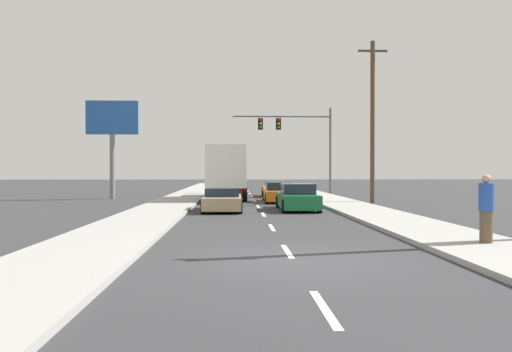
{
  "coord_description": "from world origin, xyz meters",
  "views": [
    {
      "loc": [
        -1.33,
        -10.87,
        2.04
      ],
      "look_at": [
        -0.23,
        13.59,
        1.74
      ],
      "focal_mm": 33.78,
      "sensor_mm": 36.0,
      "label": 1
    }
  ],
  "objects_px": {
    "utility_pole_mid": "(372,120)",
    "roadside_billboard": "(112,130)",
    "car_tan": "(223,200)",
    "box_truck": "(227,170)",
    "car_green": "(297,198)",
    "car_yellow": "(275,189)",
    "car_orange": "(278,193)",
    "pedestrian_near_corner": "(486,209)",
    "traffic_signal_mast": "(291,131)"
  },
  "relations": [
    {
      "from": "utility_pole_mid",
      "to": "box_truck",
      "type": "bearing_deg",
      "value": 157.46
    },
    {
      "from": "box_truck",
      "to": "utility_pole_mid",
      "type": "height_order",
      "value": "utility_pole_mid"
    },
    {
      "from": "car_green",
      "to": "pedestrian_near_corner",
      "type": "height_order",
      "value": "pedestrian_near_corner"
    },
    {
      "from": "box_truck",
      "to": "car_yellow",
      "type": "distance_m",
      "value": 5.62
    },
    {
      "from": "roadside_billboard",
      "to": "car_yellow",
      "type": "bearing_deg",
      "value": 11.58
    },
    {
      "from": "car_tan",
      "to": "roadside_billboard",
      "type": "height_order",
      "value": "roadside_billboard"
    },
    {
      "from": "box_truck",
      "to": "pedestrian_near_corner",
      "type": "distance_m",
      "value": 21.86
    },
    {
      "from": "traffic_signal_mast",
      "to": "pedestrian_near_corner",
      "type": "xyz_separation_m",
      "value": [
        1.74,
        -28.75,
        -4.35
      ]
    },
    {
      "from": "car_orange",
      "to": "car_tan",
      "type": "bearing_deg",
      "value": -116.39
    },
    {
      "from": "car_green",
      "to": "traffic_signal_mast",
      "type": "relative_size",
      "value": 0.55
    },
    {
      "from": "box_truck",
      "to": "roadside_billboard",
      "type": "height_order",
      "value": "roadside_billboard"
    },
    {
      "from": "roadside_billboard",
      "to": "car_orange",
      "type": "bearing_deg",
      "value": -17.51
    },
    {
      "from": "car_yellow",
      "to": "car_orange",
      "type": "xyz_separation_m",
      "value": [
        -0.35,
        -6.03,
        0.01
      ]
    },
    {
      "from": "car_green",
      "to": "roadside_billboard",
      "type": "xyz_separation_m",
      "value": [
        -11.88,
        9.96,
        4.27
      ]
    },
    {
      "from": "box_truck",
      "to": "traffic_signal_mast",
      "type": "height_order",
      "value": "traffic_signal_mast"
    },
    {
      "from": "car_yellow",
      "to": "roadside_billboard",
      "type": "distance_m",
      "value": 12.79
    },
    {
      "from": "car_orange",
      "to": "pedestrian_near_corner",
      "type": "relative_size",
      "value": 2.64
    },
    {
      "from": "car_yellow",
      "to": "utility_pole_mid",
      "type": "bearing_deg",
      "value": -55.39
    },
    {
      "from": "car_tan",
      "to": "car_yellow",
      "type": "height_order",
      "value": "car_yellow"
    },
    {
      "from": "box_truck",
      "to": "utility_pole_mid",
      "type": "bearing_deg",
      "value": -22.54
    },
    {
      "from": "car_tan",
      "to": "utility_pole_mid",
      "type": "bearing_deg",
      "value": 29.49
    },
    {
      "from": "roadside_billboard",
      "to": "pedestrian_near_corner",
      "type": "bearing_deg",
      "value": -55.55
    },
    {
      "from": "car_tan",
      "to": "car_orange",
      "type": "relative_size",
      "value": 0.92
    },
    {
      "from": "car_orange",
      "to": "roadside_billboard",
      "type": "height_order",
      "value": "roadside_billboard"
    },
    {
      "from": "car_tan",
      "to": "car_yellow",
      "type": "xyz_separation_m",
      "value": [
        3.73,
        12.85,
        0.05
      ]
    },
    {
      "from": "box_truck",
      "to": "car_tan",
      "type": "xyz_separation_m",
      "value": [
        -0.06,
        -8.86,
        -1.53
      ]
    },
    {
      "from": "car_orange",
      "to": "car_green",
      "type": "distance_m",
      "value": 6.36
    },
    {
      "from": "box_truck",
      "to": "pedestrian_near_corner",
      "type": "height_order",
      "value": "box_truck"
    },
    {
      "from": "car_green",
      "to": "utility_pole_mid",
      "type": "height_order",
      "value": "utility_pole_mid"
    },
    {
      "from": "car_green",
      "to": "roadside_billboard",
      "type": "bearing_deg",
      "value": 140.03
    },
    {
      "from": "car_tan",
      "to": "roadside_billboard",
      "type": "xyz_separation_m",
      "value": [
        -8.07,
        10.43,
        4.35
      ]
    },
    {
      "from": "box_truck",
      "to": "car_green",
      "type": "distance_m",
      "value": 9.29
    },
    {
      "from": "car_tan",
      "to": "car_orange",
      "type": "bearing_deg",
      "value": 63.61
    },
    {
      "from": "car_yellow",
      "to": "car_orange",
      "type": "relative_size",
      "value": 0.95
    },
    {
      "from": "car_orange",
      "to": "roadside_billboard",
      "type": "bearing_deg",
      "value": 162.49
    },
    {
      "from": "car_orange",
      "to": "car_yellow",
      "type": "bearing_deg",
      "value": 86.71
    },
    {
      "from": "utility_pole_mid",
      "to": "car_green",
      "type": "bearing_deg",
      "value": -138.46
    },
    {
      "from": "car_tan",
      "to": "car_yellow",
      "type": "distance_m",
      "value": 13.38
    },
    {
      "from": "car_yellow",
      "to": "utility_pole_mid",
      "type": "relative_size",
      "value": 0.45
    },
    {
      "from": "box_truck",
      "to": "car_green",
      "type": "height_order",
      "value": "box_truck"
    },
    {
      "from": "car_tan",
      "to": "traffic_signal_mast",
      "type": "xyz_separation_m",
      "value": [
        5.43,
        16.97,
        4.85
      ]
    },
    {
      "from": "box_truck",
      "to": "car_green",
      "type": "relative_size",
      "value": 1.89
    },
    {
      "from": "utility_pole_mid",
      "to": "roadside_billboard",
      "type": "bearing_deg",
      "value": 162.79
    },
    {
      "from": "car_green",
      "to": "box_truck",
      "type": "bearing_deg",
      "value": 114.09
    },
    {
      "from": "box_truck",
      "to": "pedestrian_near_corner",
      "type": "relative_size",
      "value": 4.92
    },
    {
      "from": "box_truck",
      "to": "roadside_billboard",
      "type": "xyz_separation_m",
      "value": [
        -8.13,
        1.57,
        2.82
      ]
    },
    {
      "from": "car_yellow",
      "to": "pedestrian_near_corner",
      "type": "xyz_separation_m",
      "value": [
        3.44,
        -24.64,
        0.45
      ]
    },
    {
      "from": "roadside_billboard",
      "to": "car_green",
      "type": "bearing_deg",
      "value": -39.97
    },
    {
      "from": "roadside_billboard",
      "to": "pedestrian_near_corner",
      "type": "distance_m",
      "value": 27.22
    },
    {
      "from": "car_tan",
      "to": "pedestrian_near_corner",
      "type": "bearing_deg",
      "value": -58.68
    }
  ]
}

